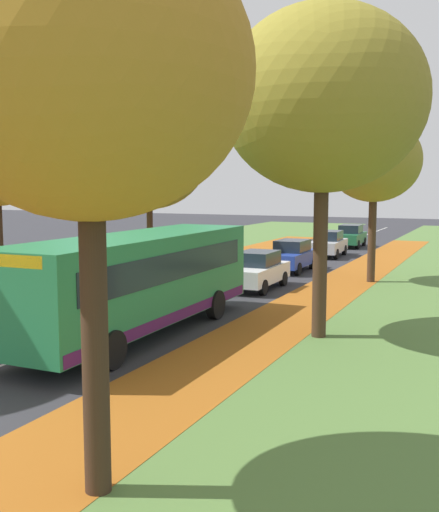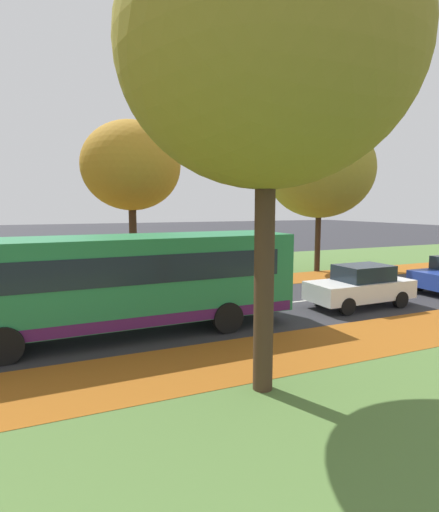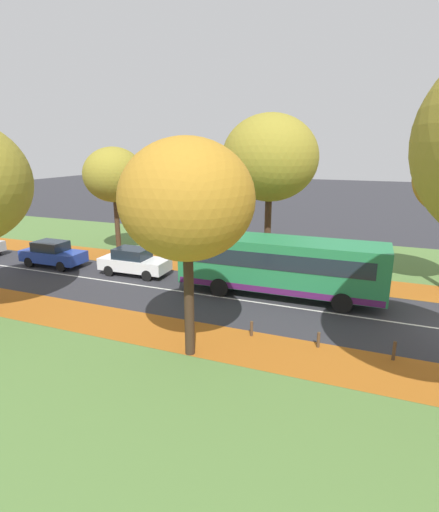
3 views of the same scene
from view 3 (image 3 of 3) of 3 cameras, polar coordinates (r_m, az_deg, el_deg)
leaf_litter_left at (r=18.24m, az=-14.09°, el=-9.32°), size 2.80×60.00×0.00m
grass_verge_right at (r=32.35m, az=-8.69°, el=1.81°), size 12.00×90.00×0.01m
leaf_litter_right at (r=25.74m, az=-2.22°, el=-1.54°), size 2.80×60.00×0.00m
road_centre_line at (r=25.15m, az=-19.22°, el=-2.84°), size 0.12×80.00×0.01m
tree_left_near at (r=13.61m, az=-4.69°, el=7.94°), size 4.63×4.63×7.85m
tree_right_near at (r=25.04m, az=7.21°, el=13.69°), size 5.82×5.82×9.45m
tree_right_mid at (r=29.32m, az=-14.85°, el=11.11°), size 4.23×4.23×7.50m
bollard_third at (r=16.08m, az=23.67°, el=-12.31°), size 0.12×0.12×0.74m
bollard_fourth at (r=16.11m, az=13.95°, el=-11.55°), size 0.12×0.12×0.63m
bollard_fifth at (r=16.56m, az=4.60°, el=-10.31°), size 0.12×0.12×0.65m
bollard_sixth at (r=17.45m, az=-3.91°, el=-8.89°), size 0.12×0.12×0.65m
bus at (r=20.60m, az=8.71°, el=-1.12°), size 2.79×10.44×2.98m
car_white_lead at (r=24.53m, az=-12.11°, el=-0.78°), size 1.83×4.23×1.62m
car_blue_following at (r=27.90m, az=-22.72°, el=0.31°), size 1.80×4.21×1.62m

